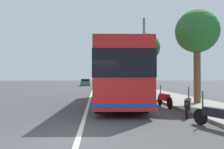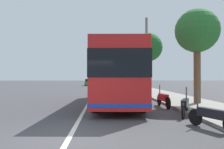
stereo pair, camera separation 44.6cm
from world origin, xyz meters
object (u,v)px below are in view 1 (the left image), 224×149
Objects in this scene: car_far_distant at (85,82)px; car_oncoming at (105,82)px; roadside_tree_far_block at (146,48)px; motorcycle_mid_row at (164,99)px; utility_pole at (144,55)px; roadside_tree_mid_block at (197,33)px; motorcycle_by_tree at (188,105)px; motorcycle_nearest_curb at (217,116)px; coach_bus at (118,74)px.

car_oncoming is at bearing 90.77° from car_far_distant.
car_far_distant is 0.63× the size of roadside_tree_far_block.
motorcycle_mid_row is 0.27× the size of utility_pole.
car_oncoming is 33.23m from roadside_tree_mid_block.
motorcycle_by_tree is 0.24× the size of utility_pole.
roadside_tree_far_block is (-22.36, -3.55, 4.28)m from car_oncoming.
motorcycle_by_tree is at bearing -23.93° from motorcycle_nearest_curb.
motorcycle_by_tree is at bearing 174.98° from roadside_tree_far_block.
roadside_tree_far_block reaches higher than car_oncoming.
motorcycle_nearest_curb is 18.59m from utility_pole.
coach_bus reaches higher than car_oncoming.
car_oncoming is 21.52m from utility_pole.
roadside_tree_mid_block is at bearing -41.41° from motorcycle_nearest_curb.
car_oncoming is 0.52× the size of utility_pole.
roadside_tree_mid_block reaches higher than car_far_distant.
motorcycle_by_tree is (-4.73, -2.76, -1.49)m from coach_bus.
car_oncoming is at bearing 2.16° from coach_bus.
utility_pole reaches higher than motorcycle_mid_row.
motorcycle_mid_row is 33.97m from car_far_distant.
coach_bus is 1.76× the size of roadside_tree_far_block.
car_oncoming is at bearing 1.71° from motorcycle_mid_row.
motorcycle_by_tree is at bearing -175.55° from car_oncoming.
motorcycle_nearest_curb is 0.83× the size of motorcycle_mid_row.
roadside_tree_mid_block reaches higher than motorcycle_by_tree.
roadside_tree_mid_block is 0.91× the size of roadside_tree_far_block.
motorcycle_mid_row is (-1.95, -2.54, -1.48)m from coach_bus.
roadside_tree_mid_block is (-32.49, -8.65, 3.90)m from car_far_distant.
motorcycle_nearest_curb is at bearing -157.30° from coach_bus.
coach_bus is 5.49× the size of motorcycle_by_tree.
motorcycle_mid_row is (2.78, 0.22, 0.01)m from motorcycle_by_tree.
roadside_tree_far_block reaches higher than roadside_tree_mid_block.
motorcycle_by_tree is 16.01m from utility_pole.
coach_bus is at bearing 4.69° from car_far_distant.
motorcycle_nearest_curb is at bearing -175.96° from car_oncoming.
utility_pole is at bearing 21.03° from motorcycle_by_tree.
utility_pole reaches higher than car_oncoming.
motorcycle_nearest_curb is 2.65m from motorcycle_by_tree.
car_far_distant is 33.85m from roadside_tree_mid_block.
car_far_distant reaches higher than motorcycle_mid_row.
motorcycle_nearest_curb is at bearing 160.16° from roadside_tree_mid_block.
motorcycle_by_tree is 36.75m from car_far_distant.
roadside_tree_mid_block is at bearing -176.01° from utility_pole.
motorcycle_nearest_curb is at bearing 175.40° from roadside_tree_far_block.
car_far_distant reaches higher than motorcycle_by_tree.
car_oncoming is 1.09× the size of car_far_distant.
car_far_distant is (31.44, 3.72, -1.31)m from coach_bus.
car_far_distant is at bearing 14.91° from roadside_tree_mid_block.
coach_bus is 3.52m from motorcycle_mid_row.
coach_bus reaches higher than motorcycle_nearest_curb.
motorcycle_by_tree is 14.77m from roadside_tree_far_block.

